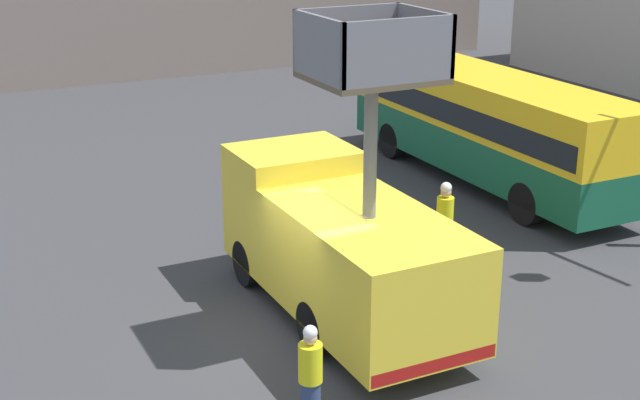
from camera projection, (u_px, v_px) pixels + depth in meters
name	position (u px, v px, depth m)	size (l,w,h in m)	color
ground_plane	(286.00, 338.00, 16.78)	(120.00, 120.00, 0.00)	#38383A
utility_truck	(340.00, 240.00, 17.14)	(2.48, 6.53, 6.07)	yellow
city_bus	(486.00, 120.00, 25.08)	(2.49, 10.59, 3.11)	#145638
road_worker_near_truck	(310.00, 377.00, 13.75)	(0.38, 0.38, 1.76)	navy
road_worker_directing	(444.00, 223.00, 19.78)	(0.38, 0.38, 1.93)	navy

